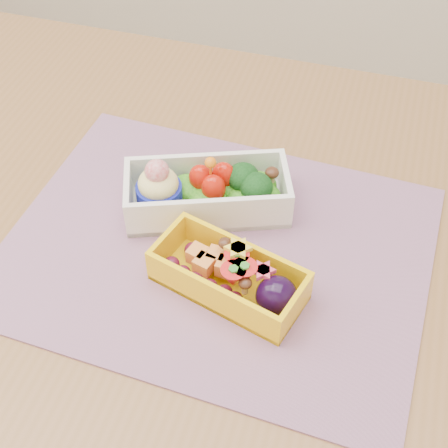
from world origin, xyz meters
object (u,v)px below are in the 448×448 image
(bento_white, at_px, (207,192))
(placemat, at_px, (217,248))
(table, at_px, (185,285))
(bento_yellow, at_px, (231,276))

(bento_white, bearing_deg, placemat, -83.90)
(table, height_order, placemat, placemat)
(bento_yellow, bearing_deg, bento_white, 135.10)
(placemat, xyz_separation_m, bento_yellow, (0.03, -0.05, 0.02))
(bento_white, xyz_separation_m, bento_yellow, (0.06, -0.11, -0.00))
(bento_white, distance_m, bento_yellow, 0.13)
(placemat, bearing_deg, bento_white, 117.39)
(placemat, bearing_deg, table, 168.38)
(table, bearing_deg, placemat, -11.62)
(table, height_order, bento_white, bento_white)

